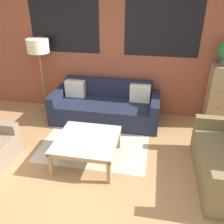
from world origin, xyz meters
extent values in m
plane|color=#AD7F51|center=(0.00, 0.00, 0.00)|extent=(16.00, 16.00, 0.00)
cube|color=brown|center=(0.00, 2.44, 1.40)|extent=(8.40, 0.08, 2.80)
cube|color=black|center=(-0.95, 2.39, 1.80)|extent=(1.40, 0.01, 1.10)
cube|color=black|center=(0.95, 2.39, 1.80)|extent=(1.40, 0.01, 1.10)
cube|color=beige|center=(-0.04, 1.20, 0.00)|extent=(1.83, 1.64, 0.00)
cube|color=#1E2338|center=(-0.04, 1.82, 0.20)|extent=(1.80, 0.72, 0.40)
cube|color=#1E2338|center=(-0.04, 2.26, 0.39)|extent=(1.80, 0.16, 0.78)
cube|color=#1E2338|center=(-1.02, 1.90, 0.29)|extent=(0.16, 0.88, 0.58)
cube|color=#1E2338|center=(0.94, 1.90, 0.29)|extent=(0.16, 0.88, 0.58)
cube|color=silver|center=(-0.71, 2.10, 0.57)|extent=(0.40, 0.16, 0.34)
cube|color=silver|center=(0.63, 2.10, 0.57)|extent=(0.40, 0.16, 0.34)
cube|color=olive|center=(1.90, 0.56, 0.21)|extent=(0.64, 1.22, 0.42)
cube|color=olive|center=(1.98, 1.23, 0.31)|extent=(0.80, 0.14, 0.62)
cube|color=silver|center=(-0.04, 0.59, 0.40)|extent=(0.92, 0.92, 0.01)
cube|color=tan|center=(-0.04, 0.16, 0.37)|extent=(0.92, 0.05, 0.05)
cube|color=tan|center=(-0.04, 1.03, 0.37)|extent=(0.92, 0.05, 0.05)
cube|color=tan|center=(-0.48, 0.59, 0.37)|extent=(0.05, 0.92, 0.05)
cube|color=tan|center=(0.39, 0.59, 0.37)|extent=(0.05, 0.92, 0.05)
cube|color=tan|center=(-0.46, 0.17, 0.20)|extent=(0.06, 0.05, 0.40)
cube|color=tan|center=(0.38, 0.17, 0.20)|extent=(0.06, 0.05, 0.40)
cube|color=tan|center=(-0.46, 1.02, 0.20)|extent=(0.06, 0.06, 0.40)
cube|color=tan|center=(0.38, 1.02, 0.20)|extent=(0.06, 0.06, 0.40)
cylinder|color=olive|center=(-1.42, 2.10, 0.01)|extent=(0.28, 0.28, 0.02)
cylinder|color=olive|center=(-1.42, 2.10, 0.65)|extent=(0.03, 0.03, 1.27)
cylinder|color=beige|center=(-1.42, 2.10, 1.42)|extent=(0.43, 0.43, 0.27)
cube|color=tan|center=(2.09, 2.18, 0.60)|extent=(0.37, 0.36, 1.19)
sphere|color=#38332D|center=(2.09, 1.99, 0.74)|extent=(0.02, 0.02, 0.02)
sphere|color=#38332D|center=(2.09, 1.99, 0.45)|extent=(0.02, 0.02, 0.02)
sphere|color=#38332D|center=(2.09, 1.99, 0.15)|extent=(0.02, 0.02, 0.02)
camera|label=1|loc=(0.88, -2.26, 2.40)|focal=38.00mm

